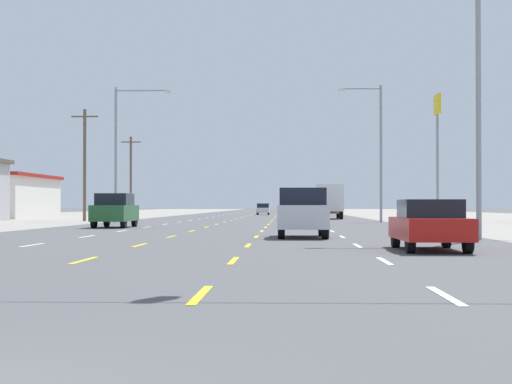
{
  "coord_description": "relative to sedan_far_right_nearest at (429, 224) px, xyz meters",
  "views": [
    {
      "loc": [
        2.99,
        -5.21,
        1.3
      ],
      "look_at": [
        0.44,
        65.18,
        2.4
      ],
      "focal_mm": 59.59,
      "sensor_mm": 36.0,
      "label": 1
    }
  ],
  "objects": [
    {
      "name": "signal_span_wire",
      "position": [
        -7.3,
        -8.18,
        4.52
      ],
      "size": [
        27.59,
        0.53,
        9.3
      ],
      "color": "brown",
      "rests_on": "ground"
    },
    {
      "name": "utility_pole_left_row_1",
      "position": [
        -20.62,
        44.28,
        4.02
      ],
      "size": [
        2.2,
        0.26,
        9.16
      ],
      "color": "brown",
      "rests_on": "ground"
    },
    {
      "name": "box_truck_far_right_midfar",
      "position": [
        -0.08,
        56.22,
        1.08
      ],
      "size": [
        2.4,
        7.2,
        3.23
      ],
      "color": "#B28C33",
      "rests_on": "ground"
    },
    {
      "name": "suv_inner_right_near",
      "position": [
        -3.46,
        9.7,
        0.27
      ],
      "size": [
        1.98,
        4.9,
        1.98
      ],
      "color": "silver",
      "rests_on": "ground"
    },
    {
      "name": "ground_plane",
      "position": [
        -7.08,
        46.71,
        -0.76
      ],
      "size": [
        572.0,
        572.0,
        0.0
      ],
      "primitive_type": "plane",
      "color": "#4C4C4F"
    },
    {
      "name": "sedan_far_right_nearest",
      "position": [
        0.0,
        0.0,
        0.0
      ],
      "size": [
        1.8,
        4.5,
        1.46
      ],
      "color": "red",
      "rests_on": "ground"
    },
    {
      "name": "streetlight_right_row_1",
      "position": [
        2.78,
        40.18,
        5.15
      ],
      "size": [
        3.37,
        0.26,
        10.43
      ],
      "color": "gray",
      "rests_on": "ground"
    },
    {
      "name": "hatchback_center_turn_far",
      "position": [
        -7.3,
        90.39,
        0.03
      ],
      "size": [
        1.72,
        3.9,
        1.54
      ],
      "color": "silver",
      "rests_on": "ground"
    },
    {
      "name": "utility_pole_left_row_2",
      "position": [
        -21.29,
        68.4,
        3.87
      ],
      "size": [
        2.2,
        0.26,
        8.87
      ],
      "color": "brown",
      "rests_on": "ground"
    },
    {
      "name": "suv_far_left_mid",
      "position": [
        -14.1,
        24.58,
        0.27
      ],
      "size": [
        1.98,
        4.9,
        1.98
      ],
      "color": "#235B2D",
      "rests_on": "ground"
    },
    {
      "name": "lane_markings",
      "position": [
        -7.08,
        85.21,
        -0.75
      ],
      "size": [
        10.64,
        227.6,
        0.01
      ],
      "color": "white",
      "rests_on": "ground"
    },
    {
      "name": "streetlight_left_row_1",
      "position": [
        -16.79,
        40.18,
        5.25
      ],
      "size": [
        4.44,
        0.26,
        10.37
      ],
      "color": "gray",
      "rests_on": "ground"
    },
    {
      "name": "streetlight_right_row_0",
      "position": [
        2.74,
        7.38,
        5.17
      ],
      "size": [
        3.66,
        0.26,
        10.4
      ],
      "color": "gray",
      "rests_on": "ground"
    },
    {
      "name": "pole_sign_right_row_2",
      "position": [
        8.25,
        45.42,
        7.07
      ],
      "size": [
        0.24,
        2.17,
        10.37
      ],
      "color": "gray",
      "rests_on": "ground"
    }
  ]
}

